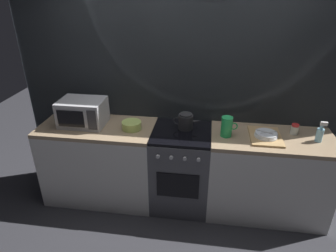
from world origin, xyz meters
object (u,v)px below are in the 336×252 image
(stove_unit, at_px, (181,168))
(kettle, at_px, (186,121))
(microwave, at_px, (83,112))
(dish_pile, at_px, (266,135))
(spray_bottle, at_px, (320,134))
(mixing_bowl, at_px, (132,125))
(pitcher, at_px, (227,127))
(spice_jar, at_px, (295,129))

(stove_unit, xyz_separation_m, kettle, (0.03, 0.07, 0.53))
(microwave, distance_m, dish_pile, 1.87)
(kettle, bearing_deg, spray_bottle, -3.92)
(kettle, distance_m, mixing_bowl, 0.55)
(dish_pile, distance_m, spray_bottle, 0.49)
(pitcher, distance_m, dish_pile, 0.39)
(mixing_bowl, relative_size, dish_pile, 0.50)
(spice_jar, xyz_separation_m, spray_bottle, (0.19, -0.12, 0.03))
(pitcher, height_order, spice_jar, pitcher)
(microwave, height_order, kettle, microwave)
(stove_unit, distance_m, mixing_bowl, 0.71)
(microwave, bearing_deg, mixing_bowl, -3.99)
(mixing_bowl, xyz_separation_m, pitcher, (0.96, -0.02, 0.06))
(mixing_bowl, bearing_deg, stove_unit, 1.49)
(mixing_bowl, bearing_deg, microwave, 176.01)
(pitcher, bearing_deg, kettle, 166.08)
(dish_pile, xyz_separation_m, spice_jar, (0.29, 0.12, 0.03))
(dish_pile, bearing_deg, microwave, 178.79)
(dish_pile, bearing_deg, stove_unit, 178.90)
(mixing_bowl, height_order, pitcher, pitcher)
(mixing_bowl, xyz_separation_m, dish_pile, (1.33, -0.00, -0.02))
(pitcher, xyz_separation_m, spice_jar, (0.67, 0.14, -0.05))
(microwave, relative_size, pitcher, 2.30)
(stove_unit, relative_size, pitcher, 4.50)
(stove_unit, height_order, spray_bottle, spray_bottle)
(kettle, relative_size, pitcher, 1.42)
(microwave, height_order, dish_pile, microwave)
(spice_jar, bearing_deg, kettle, -178.01)
(kettle, height_order, spray_bottle, spray_bottle)
(kettle, xyz_separation_m, pitcher, (0.41, -0.10, 0.02))
(kettle, bearing_deg, pitcher, -13.92)
(stove_unit, height_order, pitcher, pitcher)
(stove_unit, xyz_separation_m, dish_pile, (0.82, -0.02, 0.47))
(pitcher, xyz_separation_m, spray_bottle, (0.86, 0.01, -0.02))
(stove_unit, relative_size, mixing_bowl, 4.50)
(stove_unit, xyz_separation_m, spice_jar, (1.11, 0.11, 0.50))
(mixing_bowl, relative_size, pitcher, 1.00)
(stove_unit, height_order, mixing_bowl, mixing_bowl)
(kettle, height_order, dish_pile, kettle)
(mixing_bowl, bearing_deg, kettle, 8.58)
(mixing_bowl, bearing_deg, spice_jar, 4.22)
(mixing_bowl, distance_m, spice_jar, 1.63)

